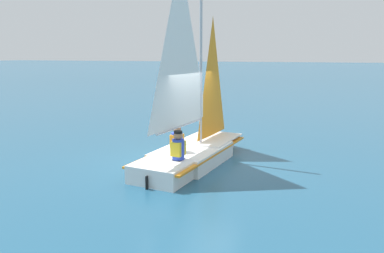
% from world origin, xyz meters
% --- Properties ---
extents(ground_plane, '(260.00, 260.00, 0.00)m').
position_xyz_m(ground_plane, '(0.00, 0.00, 0.00)').
color(ground_plane, '#235675').
extents(sailboat_main, '(4.59, 2.08, 5.43)m').
position_xyz_m(sailboat_main, '(0.04, -0.00, 0.78)').
color(sailboat_main, white).
rests_on(sailboat_main, ground_plane).
extents(sailor_helm, '(0.37, 0.34, 1.16)m').
position_xyz_m(sailor_helm, '(0.50, -0.25, 0.63)').
color(sailor_helm, black).
rests_on(sailor_helm, ground_plane).
extents(sailor_crew, '(0.37, 0.34, 1.16)m').
position_xyz_m(sailor_crew, '(1.22, 0.07, 0.63)').
color(sailor_crew, black).
rests_on(sailor_crew, ground_plane).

